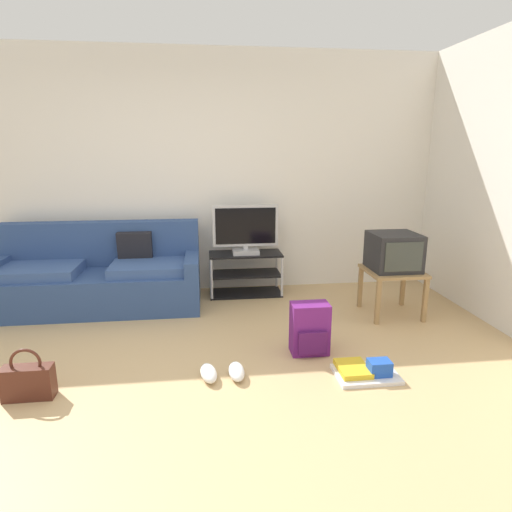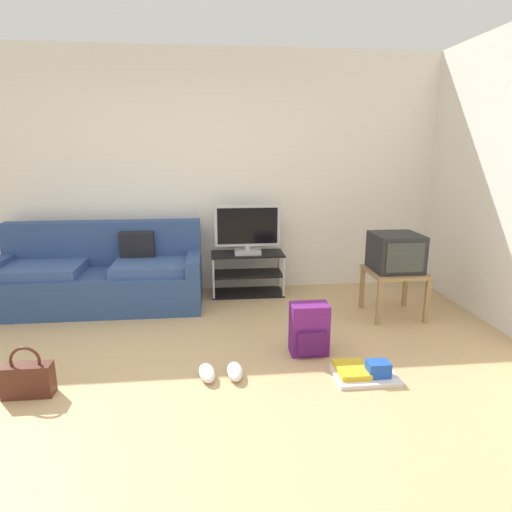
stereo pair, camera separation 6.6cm
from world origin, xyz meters
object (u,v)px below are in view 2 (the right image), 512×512
object	(u,v)px
crt_tv	(396,252)
backpack	(309,329)
tv_stand	(247,274)
side_table	(394,277)
handbag	(28,379)
couch	(102,276)
flat_tv	(247,230)
floor_tray	(364,372)
sneakers_pair	(221,372)

from	to	relation	value
crt_tv	backpack	size ratio (longest dim) A/B	1.06
tv_stand	side_table	bearing A→B (deg)	-29.96
tv_stand	handbag	world-z (taller)	tv_stand
couch	handbag	xyz separation A→B (m)	(-0.09, -1.76, -0.19)
crt_tv	handbag	bearing A→B (deg)	-158.83
side_table	flat_tv	bearing A→B (deg)	150.74
handbag	floor_tray	size ratio (longest dim) A/B	0.79
floor_tray	tv_stand	bearing A→B (deg)	109.44
handbag	floor_tray	xyz separation A→B (m)	(2.35, 0.00, -0.09)
tv_stand	side_table	world-z (taller)	tv_stand
tv_stand	floor_tray	xyz separation A→B (m)	(0.69, -1.97, -0.20)
tv_stand	flat_tv	size ratio (longest dim) A/B	1.12
side_table	crt_tv	xyz separation A→B (m)	(0.00, 0.02, 0.25)
sneakers_pair	flat_tv	bearing A→B (deg)	79.16
couch	side_table	world-z (taller)	couch
flat_tv	side_table	distance (m)	1.64
sneakers_pair	backpack	bearing A→B (deg)	23.86
couch	flat_tv	xyz separation A→B (m)	(1.57, 0.18, 0.43)
side_table	handbag	xyz separation A→B (m)	(-3.05, -1.16, -0.27)
side_table	backpack	bearing A→B (deg)	-144.11
handbag	backpack	bearing A→B (deg)	11.86
crt_tv	backpack	world-z (taller)	crt_tv
handbag	flat_tv	bearing A→B (deg)	49.63
couch	sneakers_pair	size ratio (longest dim) A/B	6.09
tv_stand	handbag	distance (m)	2.57
tv_stand	floor_tray	distance (m)	2.10
flat_tv	crt_tv	distance (m)	1.59
couch	flat_tv	world-z (taller)	flat_tv
couch	flat_tv	distance (m)	1.64
tv_stand	sneakers_pair	bearing A→B (deg)	-100.71
couch	handbag	distance (m)	1.78
backpack	floor_tray	distance (m)	0.56
crt_tv	backpack	xyz separation A→B (m)	(-1.02, -0.75, -0.44)
couch	backpack	xyz separation A→B (m)	(1.94, -1.34, -0.11)
tv_stand	crt_tv	world-z (taller)	crt_tv
tv_stand	crt_tv	bearing A→B (deg)	-29.46
backpack	handbag	world-z (taller)	backpack
tv_stand	flat_tv	xyz separation A→B (m)	(0.00, -0.02, 0.51)
backpack	handbag	xyz separation A→B (m)	(-2.03, -0.43, -0.08)
flat_tv	crt_tv	world-z (taller)	flat_tv
backpack	tv_stand	bearing A→B (deg)	101.47
couch	sneakers_pair	xyz separation A→B (m)	(1.21, -1.66, -0.27)
backpack	sneakers_pair	bearing A→B (deg)	-158.28
flat_tv	backpack	distance (m)	1.66
crt_tv	sneakers_pair	distance (m)	2.14
side_table	handbag	size ratio (longest dim) A/B	1.48
couch	floor_tray	distance (m)	2.88
tv_stand	flat_tv	world-z (taller)	flat_tv
couch	crt_tv	xyz separation A→B (m)	(2.96, -0.58, 0.33)
tv_stand	side_table	size ratio (longest dim) A/B	1.53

